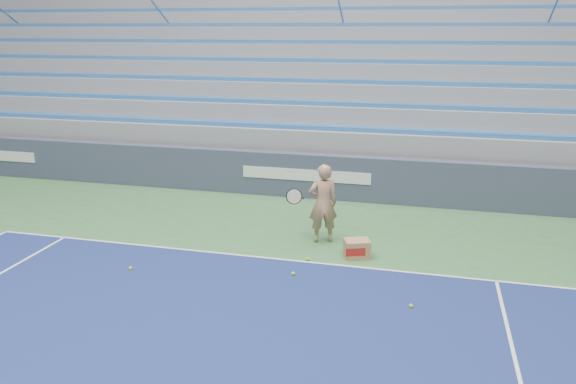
% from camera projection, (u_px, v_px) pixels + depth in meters
% --- Properties ---
extents(sponsor_barrier, '(30.00, 0.32, 1.10)m').
position_uv_depth(sponsor_barrier, '(307.00, 176.00, 13.87)').
color(sponsor_barrier, '#394057').
rests_on(sponsor_barrier, ground).
extents(bleachers, '(31.00, 9.15, 7.30)m').
position_uv_depth(bleachers, '(344.00, 81.00, 18.68)').
color(bleachers, gray).
rests_on(bleachers, ground).
extents(tennis_player, '(0.94, 0.90, 1.57)m').
position_uv_depth(tennis_player, '(323.00, 203.00, 10.89)').
color(tennis_player, tan).
rests_on(tennis_player, ground).
extents(ball_box, '(0.54, 0.48, 0.34)m').
position_uv_depth(ball_box, '(357.00, 249.00, 10.29)').
color(ball_box, '#A67A50').
rests_on(ball_box, ground).
extents(tennis_ball_0, '(0.07, 0.07, 0.07)m').
position_uv_depth(tennis_ball_0, '(411.00, 306.00, 8.46)').
color(tennis_ball_0, '#AFD12A').
rests_on(tennis_ball_0, ground).
extents(tennis_ball_1, '(0.07, 0.07, 0.07)m').
position_uv_depth(tennis_ball_1, '(308.00, 259.00, 10.18)').
color(tennis_ball_1, '#AFD12A').
rests_on(tennis_ball_1, ground).
extents(tennis_ball_2, '(0.07, 0.07, 0.07)m').
position_uv_depth(tennis_ball_2, '(293.00, 274.00, 9.56)').
color(tennis_ball_2, '#AFD12A').
rests_on(tennis_ball_2, ground).
extents(tennis_ball_3, '(0.07, 0.07, 0.07)m').
position_uv_depth(tennis_ball_3, '(130.00, 268.00, 9.78)').
color(tennis_ball_3, '#AFD12A').
rests_on(tennis_ball_3, ground).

